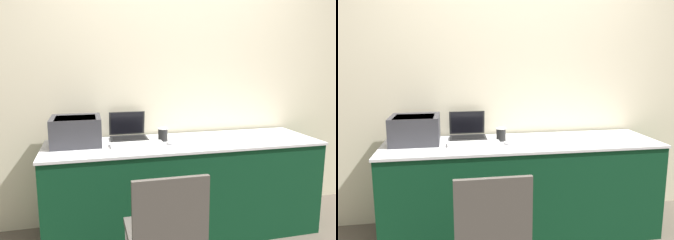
# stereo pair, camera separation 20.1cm
# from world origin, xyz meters

# --- Properties ---
(wall_back) EXTENTS (8.00, 0.05, 2.60)m
(wall_back) POSITION_xyz_m (0.00, 0.70, 1.30)
(wall_back) COLOR beige
(wall_back) RESTS_ON ground_plane
(table) EXTENTS (2.25, 0.65, 0.80)m
(table) POSITION_xyz_m (0.00, 0.31, 0.40)
(table) COLOR #0C381E
(table) RESTS_ON ground_plane
(printer) EXTENTS (0.38, 0.35, 0.22)m
(printer) POSITION_xyz_m (-0.86, 0.42, 0.92)
(printer) COLOR #333338
(printer) RESTS_ON table
(laptop_left) EXTENTS (0.31, 0.26, 0.22)m
(laptop_left) POSITION_xyz_m (-0.44, 0.53, 0.85)
(laptop_left) COLOR black
(laptop_left) RESTS_ON table
(external_keyboard) EXTENTS (0.41, 0.13, 0.02)m
(external_keyboard) POSITION_xyz_m (-0.40, 0.28, 0.81)
(external_keyboard) COLOR silver
(external_keyboard) RESTS_ON table
(coffee_cup) EXTENTS (0.08, 0.08, 0.11)m
(coffee_cup) POSITION_xyz_m (-0.17, 0.37, 0.85)
(coffee_cup) COLOR black
(coffee_cup) RESTS_ON table
(mouse) EXTENTS (0.07, 0.04, 0.03)m
(mouse) POSITION_xyz_m (-0.13, 0.26, 0.81)
(mouse) COLOR silver
(mouse) RESTS_ON table
(chair) EXTENTS (0.41, 0.45, 0.87)m
(chair) POSITION_xyz_m (-0.37, -0.55, 0.51)
(chair) COLOR #4C4742
(chair) RESTS_ON ground_plane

